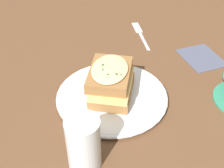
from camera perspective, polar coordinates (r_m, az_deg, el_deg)
The scene contains 6 objects.
ground_plane at distance 0.76m, azimuth 1.47°, elevation -2.78°, with size 2.40×2.40×0.00m, color brown.
dinner_plate at distance 0.75m, azimuth 0.00°, elevation -2.34°, with size 0.27×0.27×0.02m.
sandwich at distance 0.73m, azimuth -0.17°, elevation 0.43°, with size 0.16×0.16×0.08m.
water_glass at distance 0.59m, azimuth -5.22°, elevation -10.76°, with size 0.07×0.07×0.11m, color silver.
fork at distance 1.03m, azimuth 5.06°, elevation 9.42°, with size 0.16×0.10×0.00m.
napkin at distance 0.94m, azimuth 16.05°, elevation 4.70°, with size 0.12×0.10×0.00m, color #4C5166.
Camera 1 is at (0.42, -0.39, 0.51)m, focal length 50.00 mm.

